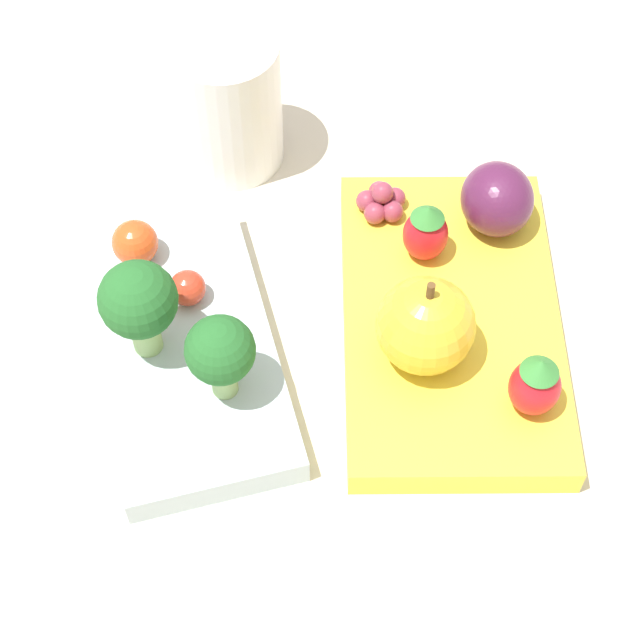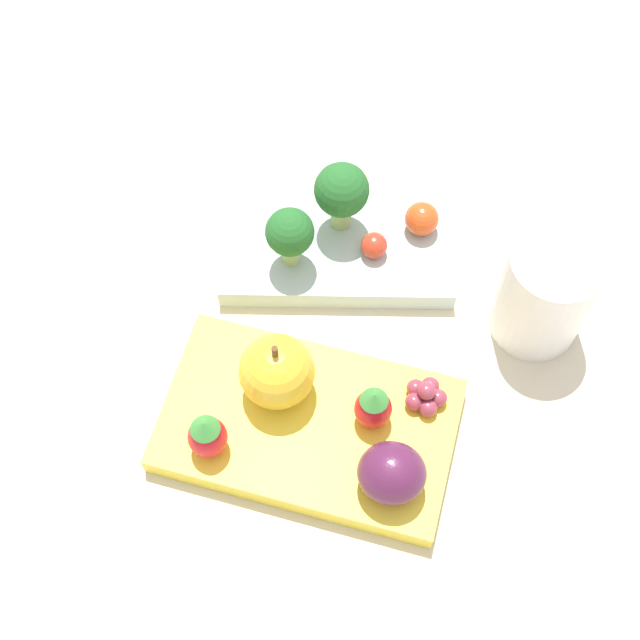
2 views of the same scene
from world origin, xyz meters
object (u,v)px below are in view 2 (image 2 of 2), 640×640
Objects in this scene: cherry_tomato_1 at (374,245)px; strawberry_1 at (373,407)px; plum at (392,473)px; grape_cluster at (425,395)px; cherry_tomato_0 at (422,219)px; broccoli_floret_0 at (346,192)px; drinking_cup at (545,294)px; bento_box_savoury at (332,249)px; bento_box_fruit at (307,425)px; apple at (277,372)px; broccoli_floret_1 at (290,234)px; strawberry_0 at (207,436)px.

cherry_tomato_1 is 0.51× the size of strawberry_1.
plum is 1.53× the size of grape_cluster.
broccoli_floret_0 is at bearing -176.42° from cherry_tomato_0.
grape_cluster is 0.12m from drinking_cup.
cherry_tomato_1 is (0.03, -0.00, 0.02)m from bento_box_savoury.
cherry_tomato_1 is 0.23× the size of drinking_cup.
bento_box_fruit is at bearing -110.16° from cherry_tomato_0.
cherry_tomato_0 is at bearing 69.84° from bento_box_fruit.
cherry_tomato_1 is at bearing 78.45° from bento_box_fruit.
cherry_tomato_0 is at bearing 59.95° from apple.
strawberry_1 is at bearing 111.17° from plum.
broccoli_floret_1 is at bearing 174.44° from drinking_cup.
bento_box_savoury is at bearing 80.91° from apple.
apple is 0.06m from strawberry_0.
strawberry_1 is at bearing -96.52° from cherry_tomato_0.
cherry_tomato_1 is at bearing 113.01° from grape_cluster.
plum is (-0.00, -0.21, 0.01)m from cherry_tomato_0.
strawberry_0 is 0.15m from grape_cluster.
broccoli_floret_0 is 1.14× the size of broccoli_floret_1.
bento_box_fruit is at bearing 24.41° from strawberry_0.
broccoli_floret_0 is 0.07m from cherry_tomato_0.
strawberry_0 reaches higher than bento_box_fruit.
bento_box_fruit is 4.72× the size of plum.
cherry_tomato_1 is 0.45× the size of plum.
apple reaches higher than cherry_tomato_1.
plum reaches higher than cherry_tomato_1.
bento_box_savoury is 9.35× the size of cherry_tomato_1.
strawberry_0 is 0.11m from strawberry_1.
drinking_cup is (0.15, -0.06, -0.01)m from broccoli_floret_0.
cherry_tomato_1 is 0.68× the size of grape_cluster.
bento_box_savoury is 2.14× the size of drinking_cup.
broccoli_floret_1 is at bearing -165.96° from cherry_tomato_1.
broccoli_floret_0 is at bearing 68.36° from bento_box_savoury.
bento_box_fruit is 3.88× the size of broccoli_floret_1.
plum reaches higher than bento_box_fruit.
cherry_tomato_1 is 0.13m from grape_cluster.
broccoli_floret_1 is at bearing -132.77° from broccoli_floret_0.
plum is at bearing -122.50° from drinking_cup.
broccoli_floret_0 reaches higher than strawberry_1.
broccoli_floret_0 is 1.54× the size of strawberry_0.
cherry_tomato_0 is at bearing 83.48° from strawberry_1.
broccoli_floret_1 is 0.90× the size of apple.
cherry_tomato_0 is 0.11m from drinking_cup.
bento_box_fruit is at bearing 149.27° from plum.
plum is at bearing -70.65° from bento_box_savoury.
cherry_tomato_1 reaches higher than bento_box_savoury.
cherry_tomato_1 is at bearing 66.52° from apple.
bento_box_fruit is 8.19× the size of cherry_tomato_0.
apple reaches higher than strawberry_0.
strawberry_1 reaches higher than bento_box_fruit.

